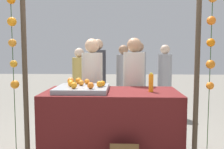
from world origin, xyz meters
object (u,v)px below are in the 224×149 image
(vendor_left, at_px, (92,94))
(stall_counter, at_px, (112,125))
(juice_bottle, at_px, (151,83))
(orange_1, at_px, (71,83))
(vendor_right, at_px, (134,94))
(orange_0, at_px, (102,83))

(vendor_left, bearing_deg, stall_counter, -63.70)
(stall_counter, xyz_separation_m, vendor_left, (-0.33, 0.67, 0.30))
(stall_counter, distance_m, juice_bottle, 0.76)
(juice_bottle, bearing_deg, orange_1, 173.76)
(stall_counter, xyz_separation_m, orange_1, (-0.55, 0.07, 0.56))
(juice_bottle, xyz_separation_m, vendor_left, (-0.83, 0.72, -0.28))
(orange_1, height_order, vendor_left, vendor_left)
(juice_bottle, bearing_deg, vendor_right, 104.82)
(vendor_left, bearing_deg, juice_bottle, -40.66)
(orange_1, bearing_deg, orange_0, -8.68)
(orange_0, bearing_deg, orange_1, 171.32)
(orange_1, bearing_deg, vendor_right, 33.51)
(vendor_left, bearing_deg, orange_0, -72.31)
(stall_counter, relative_size, orange_0, 23.39)
(vendor_left, bearing_deg, orange_1, -109.79)
(stall_counter, xyz_separation_m, vendor_right, (0.32, 0.64, 0.30))
(juice_bottle, bearing_deg, orange_0, 175.46)
(vendor_left, bearing_deg, vendor_right, -2.35)
(stall_counter, distance_m, vendor_left, 0.81)
(orange_0, xyz_separation_m, orange_1, (-0.43, 0.07, 0.00))
(stall_counter, bearing_deg, vendor_left, 116.30)
(stall_counter, bearing_deg, orange_0, 178.42)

